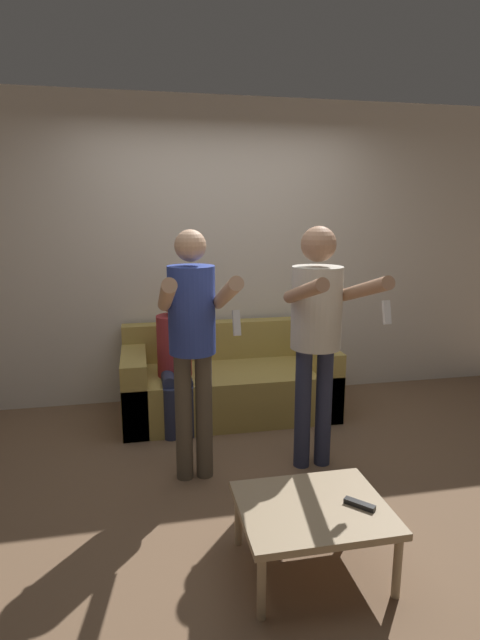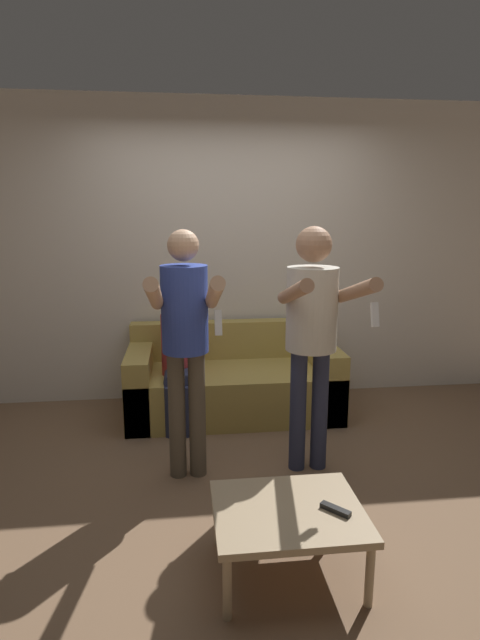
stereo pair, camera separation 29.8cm
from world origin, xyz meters
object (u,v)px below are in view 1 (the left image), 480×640
(couch, at_px, (228,383))
(coffee_table, at_px, (313,512))
(person_standing_right, at_px, (317,321))
(remote_on_table, at_px, (360,504))
(person_standing_left, at_px, (193,331))
(person_seated, at_px, (175,354))

(couch, distance_m, coffee_table, 2.03)
(person_standing_right, bearing_deg, couch, 110.91)
(person_standing_right, xyz_separation_m, coffee_table, (-0.35, -0.97, -0.72))
(coffee_table, xyz_separation_m, remote_on_table, (0.21, -0.05, 0.05))
(person_standing_left, bearing_deg, couch, 69.23)
(couch, distance_m, person_seated, 0.60)
(couch, height_order, person_seated, person_seated)
(person_standing_right, bearing_deg, remote_on_table, -97.67)
(person_standing_left, distance_m, remote_on_table, 1.38)
(person_standing_left, xyz_separation_m, person_standing_right, (0.81, 0.01, 0.03))
(person_standing_left, distance_m, person_standing_right, 0.81)
(person_standing_left, height_order, person_seated, person_standing_left)
(person_standing_right, xyz_separation_m, person_seated, (-0.87, 0.88, -0.43))
(coffee_table, bearing_deg, remote_on_table, -13.96)
(person_seated, xyz_separation_m, remote_on_table, (0.73, -1.89, -0.25))
(couch, bearing_deg, coffee_table, -88.42)
(coffee_table, height_order, remote_on_table, remote_on_table)
(person_standing_right, relative_size, person_seated, 1.46)
(person_standing_left, bearing_deg, coffee_table, -64.27)
(person_standing_left, height_order, coffee_table, person_standing_left)
(coffee_table, bearing_deg, person_standing_left, 115.73)
(person_seated, bearing_deg, person_standing_left, -86.41)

